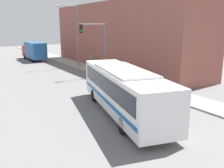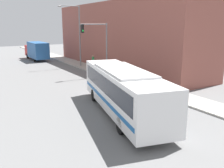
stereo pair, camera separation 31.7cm
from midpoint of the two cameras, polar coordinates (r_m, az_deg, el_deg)
ground_plane at (r=17.79m, az=2.34°, el=-5.80°), size 120.00×120.00×0.00m
sidewalk at (r=37.61m, az=-7.32°, el=4.47°), size 2.54×70.00×0.14m
building_facade at (r=35.15m, az=2.17°, el=10.99°), size 6.00×28.64×8.73m
city_bus at (r=16.46m, az=3.02°, el=-0.98°), size 5.17×11.20×3.06m
delivery_truck at (r=44.20m, az=-16.64°, el=7.40°), size 2.21×7.76×3.01m
fire_hydrant at (r=23.90m, az=6.80°, el=0.34°), size 0.25×0.34×0.69m
traffic_light_pole at (r=28.30m, az=-2.77°, el=9.95°), size 3.28×0.35×5.90m
parking_meter at (r=26.97m, az=1.60°, el=2.98°), size 0.14×0.14×1.21m
street_lamp at (r=35.41m, az=-7.74°, el=11.97°), size 3.16×0.28×8.23m
pedestrian_near_corner at (r=33.88m, az=-4.06°, el=5.16°), size 0.34×0.34×1.70m
pedestrian_mid_block at (r=25.91m, az=4.88°, el=2.62°), size 0.34×0.34×1.72m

